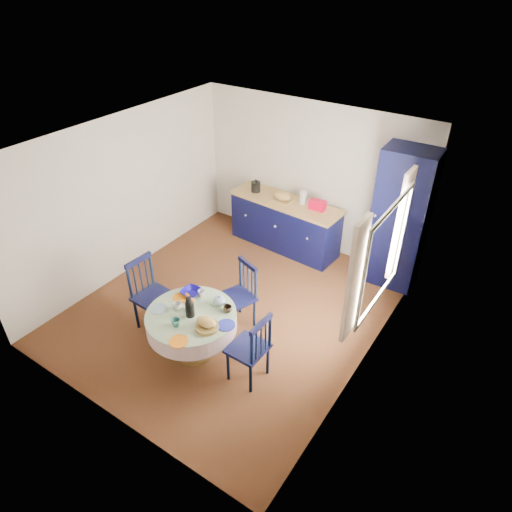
{
  "coord_description": "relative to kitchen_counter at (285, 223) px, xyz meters",
  "views": [
    {
      "loc": [
        3.16,
        -4.07,
        4.37
      ],
      "look_at": [
        0.3,
        0.2,
        0.92
      ],
      "focal_mm": 32.0,
      "sensor_mm": 36.0,
      "label": 1
    }
  ],
  "objects": [
    {
      "name": "mug_b",
      "position": [
        0.38,
        -3.16,
        0.27
      ],
      "size": [
        0.11,
        0.11,
        0.1
      ],
      "primitive_type": "imported",
      "color": "#31786F",
      "rests_on": "dining_table"
    },
    {
      "name": "wall_back",
      "position": [
        0.24,
        0.35,
        0.79
      ],
      "size": [
        4.0,
        0.02,
        2.5
      ],
      "primitive_type": "cube",
      "color": "white",
      "rests_on": "floor"
    },
    {
      "name": "chair_left",
      "position": [
        -0.45,
        -2.77,
        0.07
      ],
      "size": [
        0.47,
        0.49,
        1.05
      ],
      "rotation": [
        0.0,
        0.0,
        1.51
      ],
      "color": "black",
      "rests_on": "floor"
    },
    {
      "name": "mug_c",
      "position": [
        0.74,
        -2.62,
        0.26
      ],
      "size": [
        0.11,
        0.11,
        0.09
      ],
      "primitive_type": "imported",
      "color": "black",
      "rests_on": "dining_table"
    },
    {
      "name": "mug_a",
      "position": [
        0.19,
        -2.92,
        0.27
      ],
      "size": [
        0.12,
        0.12,
        0.09
      ],
      "primitive_type": "imported",
      "color": "silver",
      "rests_on": "dining_table"
    },
    {
      "name": "pantry_cabinet",
      "position": [
        1.9,
        0.08,
        0.63
      ],
      "size": [
        0.78,
        0.57,
        2.17
      ],
      "rotation": [
        0.0,
        0.0,
        0.03
      ],
      "color": "black",
      "rests_on": "floor"
    },
    {
      "name": "cobalt_bowl",
      "position": [
        0.14,
        -2.6,
        0.25
      ],
      "size": [
        0.25,
        0.25,
        0.06
      ],
      "primitive_type": "imported",
      "color": "#0A0467",
      "rests_on": "dining_table"
    },
    {
      "name": "wall_right",
      "position": [
        2.24,
        -1.9,
        0.79
      ],
      "size": [
        0.02,
        4.5,
        2.5
      ],
      "primitive_type": "cube",
      "color": "white",
      "rests_on": "floor"
    },
    {
      "name": "chair_right",
      "position": [
        1.22,
        -2.82,
        0.04
      ],
      "size": [
        0.43,
        0.45,
        0.98
      ],
      "rotation": [
        0.0,
        0.0,
        -1.6
      ],
      "color": "black",
      "rests_on": "floor"
    },
    {
      "name": "ceiling",
      "position": [
        0.24,
        -1.9,
        2.04
      ],
      "size": [
        4.5,
        4.5,
        0.0
      ],
      "primitive_type": "plane",
      "rotation": [
        3.14,
        0.0,
        0.0
      ],
      "color": "white",
      "rests_on": "wall_back"
    },
    {
      "name": "dining_table",
      "position": [
        0.39,
        -2.9,
        0.1
      ],
      "size": [
        1.15,
        1.12,
        0.96
      ],
      "color": "brown",
      "rests_on": "floor"
    },
    {
      "name": "wall_left",
      "position": [
        -1.76,
        -1.9,
        0.79
      ],
      "size": [
        0.02,
        4.5,
        2.5
      ],
      "primitive_type": "cube",
      "color": "white",
      "rests_on": "floor"
    },
    {
      "name": "floor",
      "position": [
        0.24,
        -1.9,
        -0.46
      ],
      "size": [
        4.5,
        4.5,
        0.0
      ],
      "primitive_type": "plane",
      "color": "black",
      "rests_on": "ground"
    },
    {
      "name": "chair_far",
      "position": [
        0.52,
        -2.07,
        0.03
      ],
      "size": [
        0.54,
        0.53,
        0.96
      ],
      "rotation": [
        0.0,
        0.0,
        -0.35
      ],
      "color": "black",
      "rests_on": "floor"
    },
    {
      "name": "window",
      "position": [
        2.19,
        -1.6,
        1.07
      ],
      "size": [
        0.1,
        1.74,
        1.45
      ],
      "color": "white",
      "rests_on": "wall_right"
    },
    {
      "name": "kitchen_counter",
      "position": [
        0.0,
        0.0,
        0.0
      ],
      "size": [
        2.02,
        0.75,
        1.13
      ],
      "rotation": [
        0.0,
        0.0,
        -0.07
      ],
      "color": "black",
      "rests_on": "floor"
    },
    {
      "name": "mug_d",
      "position": [
        0.27,
        -2.56,
        0.26
      ],
      "size": [
        0.1,
        0.1,
        0.09
      ],
      "primitive_type": "imported",
      "color": "silver",
      "rests_on": "dining_table"
    }
  ]
}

